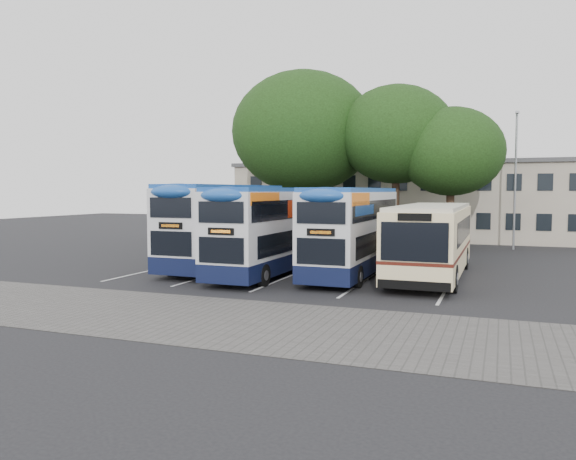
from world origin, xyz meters
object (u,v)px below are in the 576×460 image
(tree_left, at_px, (303,132))
(bus_dd_mid, at_px, (270,227))
(bus_dd_left, at_px, (226,222))
(bus_single, at_px, (432,236))
(lamp_post, at_px, (515,173))
(tree_right, at_px, (451,152))
(tree_mid, at_px, (396,135))
(bus_dd_right, at_px, (353,227))

(tree_left, bearing_deg, bus_dd_mid, -76.91)
(bus_dd_left, height_order, bus_dd_mid, bus_dd_left)
(bus_dd_mid, bearing_deg, bus_single, 14.40)
(lamp_post, bearing_deg, bus_single, -104.69)
(lamp_post, distance_m, tree_right, 5.14)
(bus_single, bearing_deg, bus_dd_left, -177.32)
(tree_right, height_order, bus_dd_left, tree_right)
(tree_left, xyz_separation_m, tree_right, (10.19, -1.07, -1.70))
(bus_dd_mid, bearing_deg, tree_right, 61.02)
(bus_single, bearing_deg, tree_left, 131.02)
(tree_mid, bearing_deg, bus_single, -71.99)
(lamp_post, relative_size, bus_dd_left, 0.90)
(tree_left, bearing_deg, bus_dd_left, -89.17)
(bus_dd_left, distance_m, bus_dd_mid, 3.30)
(lamp_post, relative_size, bus_single, 0.83)
(tree_left, distance_m, bus_single, 16.92)
(bus_dd_mid, bearing_deg, lamp_post, 55.69)
(bus_dd_left, height_order, bus_dd_right, bus_dd_left)
(tree_mid, distance_m, tree_right, 3.76)
(tree_mid, xyz_separation_m, bus_dd_right, (0.20, -12.10, -5.34))
(bus_dd_mid, distance_m, bus_single, 7.39)
(tree_left, bearing_deg, lamp_post, 8.69)
(tree_left, distance_m, bus_dd_mid, 15.23)
(tree_mid, relative_size, bus_dd_mid, 1.11)
(bus_dd_left, distance_m, bus_single, 10.18)
(lamp_post, bearing_deg, bus_dd_right, -115.68)
(tree_right, bearing_deg, bus_dd_left, -131.58)
(tree_mid, distance_m, bus_dd_left, 14.41)
(bus_dd_right, xyz_separation_m, bus_single, (3.46, 0.82, -0.37))
(tree_right, xyz_separation_m, bus_dd_right, (-3.32, -11.64, -4.11))
(lamp_post, relative_size, tree_mid, 0.84)
(tree_mid, distance_m, bus_dd_right, 13.23)
(lamp_post, distance_m, bus_dd_right, 16.72)
(bus_dd_left, xyz_separation_m, bus_dd_right, (6.69, -0.35, -0.09))
(tree_left, height_order, bus_dd_left, tree_left)
(tree_right, height_order, bus_dd_right, tree_right)
(lamp_post, bearing_deg, tree_right, -139.94)
(tree_mid, height_order, tree_right, tree_mid)
(lamp_post, xyz_separation_m, tree_left, (-14.01, -2.14, 2.94))
(tree_mid, bearing_deg, tree_left, 174.78)
(tree_right, height_order, bus_dd_mid, tree_right)
(lamp_post, xyz_separation_m, bus_single, (-3.68, -14.03, -3.24))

